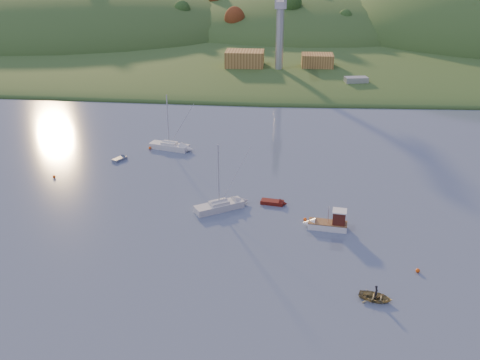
# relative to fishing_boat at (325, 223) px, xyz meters

# --- Properties ---
(far_shore) EXTENTS (620.00, 220.00, 1.50)m
(far_shore) POSITION_rel_fishing_boat_xyz_m (-9.53, 198.45, -0.86)
(far_shore) COLOR #274F1F
(far_shore) RESTS_ON ground
(shore_slope) EXTENTS (640.00, 150.00, 7.00)m
(shore_slope) POSITION_rel_fishing_boat_xyz_m (-9.53, 133.45, -0.86)
(shore_slope) COLOR #274F1F
(shore_slope) RESTS_ON ground
(hill_left) EXTENTS (170.00, 140.00, 44.00)m
(hill_left) POSITION_rel_fishing_boat_xyz_m (-99.53, 168.45, -0.86)
(hill_left) COLOR #274F1F
(hill_left) RESTS_ON ground
(hill_center) EXTENTS (140.00, 120.00, 36.00)m
(hill_center) POSITION_rel_fishing_boat_xyz_m (0.47, 178.45, -0.86)
(hill_center) COLOR #274F1F
(hill_center) RESTS_ON ground
(hillside_trees) EXTENTS (280.00, 50.00, 32.00)m
(hillside_trees) POSITION_rel_fishing_boat_xyz_m (-9.53, 153.45, -0.86)
(hillside_trees) COLOR #1A4017
(hillside_trees) RESTS_ON ground
(wharf) EXTENTS (42.00, 16.00, 2.40)m
(wharf) POSITION_rel_fishing_boat_xyz_m (-4.53, 90.45, 0.34)
(wharf) COLOR slate
(wharf) RESTS_ON ground
(shed_west) EXTENTS (11.00, 8.00, 4.80)m
(shed_west) POSITION_rel_fishing_boat_xyz_m (-17.53, 91.45, 3.94)
(shed_west) COLOR brown
(shed_west) RESTS_ON wharf
(shed_east) EXTENTS (9.00, 7.00, 4.00)m
(shed_east) POSITION_rel_fishing_boat_xyz_m (3.47, 92.45, 3.54)
(shed_east) COLOR brown
(shed_east) RESTS_ON wharf
(dock_crane) EXTENTS (3.20, 28.00, 20.30)m
(dock_crane) POSITION_rel_fishing_boat_xyz_m (-7.53, 86.84, 16.32)
(dock_crane) COLOR #B7B7BC
(dock_crane) RESTS_ON wharf
(fishing_boat) EXTENTS (6.30, 2.73, 3.89)m
(fishing_boat) POSITION_rel_fishing_boat_xyz_m (0.00, 0.00, 0.00)
(fishing_boat) COLOR white
(fishing_boat) RESTS_ON ground
(sailboat_near) EXTENTS (7.28, 5.72, 10.05)m
(sailboat_near) POSITION_rel_fishing_boat_xyz_m (-14.88, 4.37, -0.19)
(sailboat_near) COLOR silver
(sailboat_near) RESTS_ON ground
(sailboat_far) EXTENTS (7.85, 4.24, 10.44)m
(sailboat_far) POSITION_rel_fishing_boat_xyz_m (-27.14, 28.61, -0.17)
(sailboat_far) COLOR silver
(sailboat_far) RESTS_ON ground
(canoe) EXTENTS (4.16, 3.48, 0.74)m
(canoe) POSITION_rel_fishing_boat_xyz_m (4.48, -15.63, -0.49)
(canoe) COLOR #8E804E
(canoe) RESTS_ON ground
(paddler) EXTENTS (0.53, 0.66, 1.57)m
(paddler) POSITION_rel_fishing_boat_xyz_m (4.48, -15.63, -0.08)
(paddler) COLOR black
(paddler) RESTS_ON ground
(red_tender) EXTENTS (4.12, 2.00, 1.34)m
(red_tender) POSITION_rel_fishing_boat_xyz_m (-6.50, 6.77, -0.58)
(red_tender) COLOR #59130C
(red_tender) RESTS_ON ground
(grey_dinghy) EXTENTS (2.60, 3.36, 1.19)m
(grey_dinghy) POSITION_rel_fishing_boat_xyz_m (-34.56, 22.78, -0.61)
(grey_dinghy) COLOR slate
(grey_dinghy) RESTS_ON ground
(work_vessel) EXTENTS (14.41, 7.24, 3.54)m
(work_vessel) POSITION_rel_fishing_boat_xyz_m (12.89, 76.45, 0.40)
(work_vessel) COLOR slate
(work_vessel) RESTS_ON ground
(buoy_0) EXTENTS (0.50, 0.50, 0.50)m
(buoy_0) POSITION_rel_fishing_boat_xyz_m (10.23, -9.84, -0.61)
(buoy_0) COLOR #E94D0C
(buoy_0) RESTS_ON ground
(buoy_1) EXTENTS (0.50, 0.50, 0.50)m
(buoy_1) POSITION_rel_fishing_boat_xyz_m (-2.56, 1.90, -0.61)
(buoy_1) COLOR #E94D0C
(buoy_1) RESTS_ON ground
(buoy_2) EXTENTS (0.50, 0.50, 0.50)m
(buoy_2) POSITION_rel_fishing_boat_xyz_m (-43.33, 13.63, -0.61)
(buoy_2) COLOR #E94D0C
(buoy_2) RESTS_ON ground
(buoy_3) EXTENTS (0.50, 0.50, 0.50)m
(buoy_3) POSITION_rel_fishing_boat_xyz_m (-30.81, 28.23, -0.61)
(buoy_3) COLOR #E94D0C
(buoy_3) RESTS_ON ground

